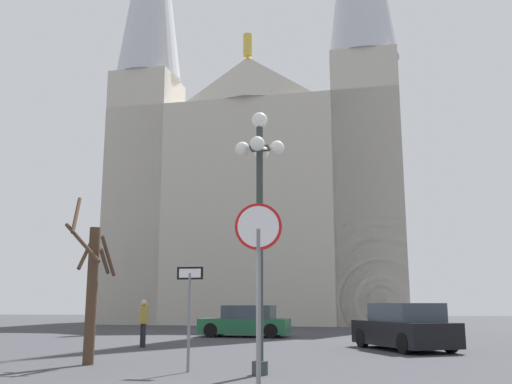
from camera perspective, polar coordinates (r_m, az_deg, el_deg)
cathedral at (r=44.40m, az=0.29°, el=2.31°), size 22.56×14.03×39.70m
stop_sign at (r=9.55m, az=0.24°, el=-6.84°), size 0.80×0.13×3.24m
one_way_arrow_sign at (r=13.52m, az=-6.76°, el=-11.15°), size 0.63×0.07×2.39m
street_lamp at (r=13.14m, az=0.38°, el=-0.73°), size 1.17×1.17×6.05m
bare_tree at (r=15.57m, az=-16.31°, el=-9.08°), size 1.18×1.12×4.43m
parked_car_near_black at (r=20.08m, az=14.76°, el=-13.15°), size 3.38×4.46×1.54m
parked_car_far_green at (r=26.67m, az=-1.02°, el=-13.01°), size 4.20×2.08×1.42m
pedestrian_walking at (r=20.92m, az=-11.30°, el=-12.42°), size 0.32×0.32×1.66m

